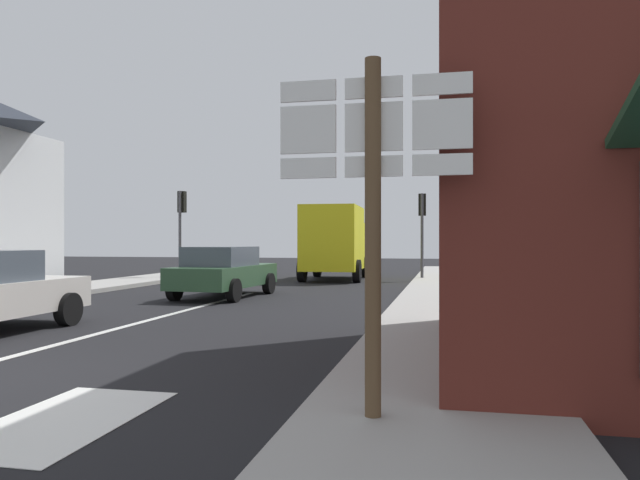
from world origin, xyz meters
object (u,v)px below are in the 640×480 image
object	(u,v)px
delivery_truck	(335,241)
traffic_light_far_right	(422,216)
route_sign_post	(373,198)
traffic_light_far_left	(181,214)
sedan_far	(224,271)

from	to	relation	value
delivery_truck	traffic_light_far_right	world-z (taller)	traffic_light_far_right
route_sign_post	delivery_truck	bearing A→B (deg)	101.55
delivery_truck	traffic_light_far_left	size ratio (longest dim) A/B	1.36
route_sign_post	traffic_light_far_right	xyz separation A→B (m)	(-0.38, 19.74, 0.64)
delivery_truck	traffic_light_far_left	xyz separation A→B (m)	(-6.39, -1.17, 1.12)
sedan_far	traffic_light_far_right	size ratio (longest dim) A/B	1.20
delivery_truck	traffic_light_far_left	distance (m)	6.59
traffic_light_far_left	traffic_light_far_right	size ratio (longest dim) A/B	1.05
route_sign_post	traffic_light_far_left	xyz separation A→B (m)	(-10.38, 18.38, 0.76)
route_sign_post	traffic_light_far_right	size ratio (longest dim) A/B	0.90
traffic_light_far_left	delivery_truck	bearing A→B (deg)	10.37
sedan_far	route_sign_post	world-z (taller)	route_sign_post
traffic_light_far_left	traffic_light_far_right	xyz separation A→B (m)	(10.00, 1.35, -0.12)
sedan_far	traffic_light_far_left	xyz separation A→B (m)	(-4.64, 7.09, 2.01)
traffic_light_far_left	traffic_light_far_right	world-z (taller)	traffic_light_far_left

